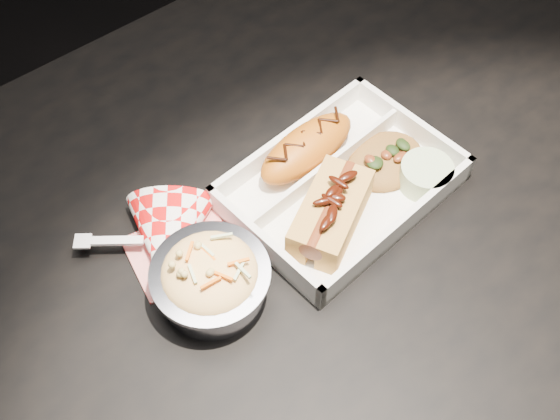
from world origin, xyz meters
The scene contains 8 objects.
dining_table centered at (0.00, 0.00, 0.66)m, with size 1.20×0.80×0.75m.
food_tray centered at (0.05, 0.00, 0.76)m, with size 0.26×0.20×0.04m.
fried_pastry centered at (0.04, 0.05, 0.78)m, with size 0.14×0.05×0.05m, color #C16113.
hotdog centered at (0.01, -0.03, 0.78)m, with size 0.13×0.11×0.06m.
fried_rice_mound centered at (0.11, -0.01, 0.77)m, with size 0.10×0.08×0.03m, color #93612A.
cupcake_liner centered at (0.13, -0.06, 0.77)m, with size 0.06×0.06×0.03m, color #B4CA99.
foil_coleslaw_cup centered at (-0.14, -0.02, 0.78)m, with size 0.12×0.12×0.07m.
napkin_fork centered at (-0.15, 0.05, 0.77)m, with size 0.16×0.15×0.10m.
Camera 1 is at (-0.31, -0.34, 1.41)m, focal length 45.00 mm.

